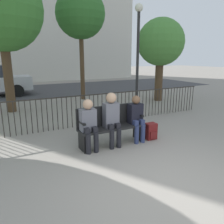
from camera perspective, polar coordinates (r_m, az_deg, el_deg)
name	(u,v)px	position (r m, az deg, el deg)	size (l,w,h in m)	color
ground_plane	(174,191)	(3.76, 15.94, -19.13)	(80.00, 80.00, 0.00)	gray
park_bench	(110,124)	(5.17, -0.40, -3.15)	(1.61, 0.45, 0.92)	black
seated_person_0	(89,122)	(4.78, -6.07, -2.64)	(0.34, 0.39, 1.15)	black
seated_person_1	(112,116)	(4.99, -0.06, -1.11)	(0.34, 0.39, 1.26)	black
seated_person_2	(136,116)	(5.34, 6.38, -1.03)	(0.34, 0.39, 1.14)	navy
backpack	(151,131)	(5.63, 10.10, -4.99)	(0.28, 0.25, 0.41)	maroon
fence_railing	(85,108)	(6.58, -6.99, 1.15)	(9.01, 0.03, 0.95)	#2D2823
tree_0	(1,10)	(9.14, -27.10, 22.69)	(2.88, 2.88, 5.08)	#4C3823
tree_1	(161,43)	(10.62, 12.59, 17.17)	(2.12, 2.12, 3.76)	#4C3823
tree_2	(80,14)	(10.95, -8.25, 23.97)	(2.26, 2.26, 5.08)	#4C3823
lamp_post	(138,43)	(8.16, 6.82, 17.42)	(0.28, 0.28, 3.81)	black
street_surface	(39,90)	(14.53, -18.48, 5.41)	(24.00, 6.00, 0.01)	#3D3D3F
building_facade	(17,5)	(22.76, -23.55, 24.20)	(20.00, 6.00, 12.86)	beige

